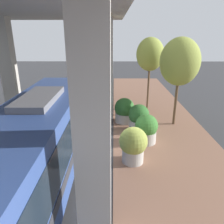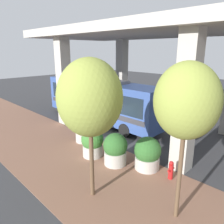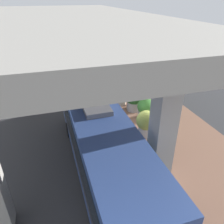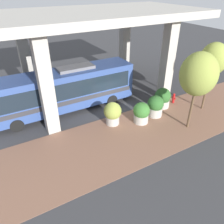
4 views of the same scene
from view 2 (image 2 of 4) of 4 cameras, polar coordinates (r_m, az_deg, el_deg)
ground_plane at (r=14.96m, az=-2.03°, el=-7.80°), size 80.00×80.00×0.00m
sidewalk_strip at (r=13.30m, az=-11.72°, el=-11.28°), size 6.00×40.00×0.02m
overpass at (r=16.68m, az=8.35°, el=17.87°), size 9.40×18.66×7.60m
bus at (r=18.61m, az=-3.01°, el=3.51°), size 2.64×11.88×3.73m
fire_hydrant at (r=11.16m, az=15.14°, el=-14.42°), size 0.48×0.23×0.95m
planter_front at (r=11.62m, az=9.25°, el=-10.70°), size 1.39×1.39×1.75m
planter_middle at (r=12.79m, az=-5.10°, el=-7.98°), size 1.29×1.29×1.70m
planter_back at (r=14.77m, az=-7.52°, el=-4.27°), size 1.37×1.37×1.82m
planter_extra at (r=11.88m, az=0.89°, el=-9.71°), size 1.31×1.31×1.78m
street_tree_near at (r=8.31m, az=-5.79°, el=3.60°), size 2.52×2.52×5.78m
street_tree_far at (r=7.38m, az=18.91°, el=2.60°), size 2.12×2.12×5.72m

